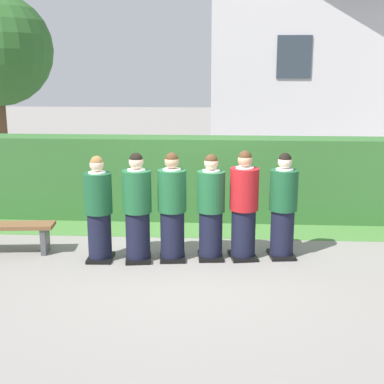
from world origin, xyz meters
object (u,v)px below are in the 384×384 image
Objects in this scene: student_front_row_2 at (172,209)px; student_front_row_3 at (211,210)px; student_front_row_1 at (137,210)px; student_in_red_blazer at (244,208)px; student_front_row_0 at (99,211)px; student_front_row_5 at (283,208)px; wooden_bench at (9,232)px.

student_front_row_2 reaches higher than student_front_row_3.
student_in_red_blazer is (1.59, 0.20, 0.01)m from student_front_row_1.
student_in_red_blazer is at bearing 7.22° from student_front_row_1.
student_in_red_blazer is at bearing 6.21° from student_front_row_2.
student_front_row_3 reaches higher than student_front_row_0.
student_in_red_blazer is 0.60m from student_front_row_5.
student_front_row_0 is 0.97× the size of student_front_row_1.
student_front_row_5 is 4.28m from wooden_bench.
student_front_row_5 is (0.60, 0.09, -0.02)m from student_in_red_blazer.
student_front_row_1 is 2.21m from student_front_row_5.
student_front_row_0 is 2.79m from student_front_row_5.
student_front_row_1 is at bearing -171.62° from student_front_row_3.
student_in_red_blazer is (0.50, 0.04, 0.03)m from student_front_row_3.
student_front_row_3 is 1.10m from student_front_row_5.
student_front_row_0 is 0.97× the size of student_front_row_2.
wooden_bench is at bearing -179.60° from student_in_red_blazer.
student_front_row_1 is 0.52m from student_front_row_2.
student_front_row_1 is (0.58, 0.02, 0.02)m from student_front_row_0.
student_in_red_blazer reaches higher than student_front_row_1.
student_front_row_3 is at bearing -175.35° from student_in_red_blazer.
student_front_row_3 is 0.50m from student_in_red_blazer.
wooden_bench is (-4.26, -0.11, -0.42)m from student_front_row_5.
student_front_row_3 is 3.19m from wooden_bench.
student_front_row_2 is 2.62m from wooden_bench.
student_front_row_1 is 1.11m from student_front_row_3.
student_front_row_1 is 1.60m from student_in_red_blazer.
student_front_row_3 is at bearing -173.37° from student_front_row_5.
student_front_row_0 reaches higher than wooden_bench.
student_front_row_1 is at bearing -172.78° from student_in_red_blazer.
student_front_row_2 reaches higher than student_front_row_0.
wooden_bench is at bearing 177.97° from student_front_row_2.
wooden_bench is (-1.49, 0.20, -0.41)m from student_front_row_0.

